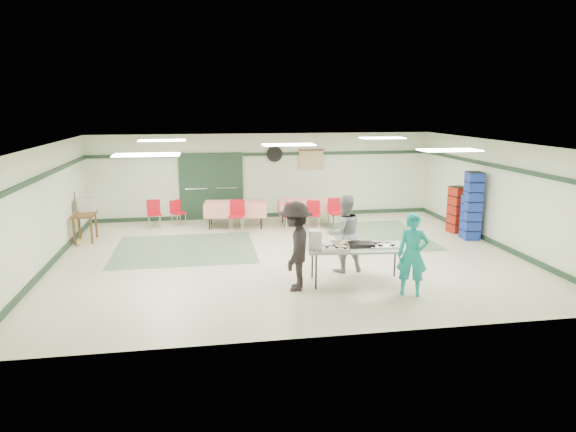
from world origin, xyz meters
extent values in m
plane|color=#BFB799|center=(0.00, 0.00, 0.00)|extent=(11.00, 11.00, 0.00)
plane|color=white|center=(0.00, 0.00, 2.70)|extent=(11.00, 11.00, 0.00)
plane|color=beige|center=(0.00, 4.50, 1.35)|extent=(11.00, 0.00, 11.00)
plane|color=beige|center=(0.00, -4.50, 1.35)|extent=(11.00, 0.00, 11.00)
plane|color=beige|center=(-5.50, 0.00, 1.35)|extent=(0.00, 9.00, 9.00)
plane|color=beige|center=(5.50, 0.00, 1.35)|extent=(0.00, 9.00, 9.00)
cube|color=#1C3423|center=(0.00, 4.47, 2.05)|extent=(11.00, 0.06, 0.10)
cube|color=#1C3423|center=(0.00, 4.47, 0.06)|extent=(11.00, 0.06, 0.12)
cube|color=#1C3423|center=(-5.47, 0.00, 2.05)|extent=(0.06, 9.00, 0.10)
cube|color=#1C3423|center=(-5.47, 0.00, 0.06)|extent=(0.06, 9.00, 0.12)
cube|color=#1C3423|center=(5.47, 0.00, 2.05)|extent=(0.06, 9.00, 0.10)
cube|color=#1C3423|center=(5.47, 0.00, 0.06)|extent=(0.06, 9.00, 0.12)
cube|color=#5B7958|center=(-2.50, 1.00, 0.00)|extent=(3.50, 3.00, 0.01)
cube|color=#5B7958|center=(2.80, 1.50, 0.00)|extent=(2.50, 3.50, 0.01)
cube|color=gray|center=(-2.20, 4.44, 1.05)|extent=(0.90, 0.06, 2.10)
cube|color=gray|center=(-1.25, 4.44, 1.05)|extent=(0.90, 0.06, 2.10)
cube|color=#1C3423|center=(-1.73, 4.42, 1.05)|extent=(2.00, 0.03, 2.15)
cylinder|color=black|center=(0.30, 4.44, 2.05)|extent=(0.50, 0.10, 0.50)
cube|color=tan|center=(1.50, 4.44, 1.85)|extent=(0.80, 0.02, 0.60)
cube|color=#B8B8B2|center=(1.06, -2.14, 0.74)|extent=(2.11, 1.03, 0.04)
cylinder|color=black|center=(0.15, -2.38, 0.36)|extent=(0.04, 0.04, 0.72)
cylinder|color=black|center=(1.91, -2.56, 0.36)|extent=(0.04, 0.04, 0.72)
cylinder|color=black|center=(0.22, -1.73, 0.36)|extent=(0.04, 0.04, 0.72)
cylinder|color=black|center=(1.97, -1.90, 0.36)|extent=(0.04, 0.04, 0.72)
cube|color=silver|center=(1.57, -2.20, 0.77)|extent=(0.62, 0.49, 0.02)
cube|color=silver|center=(0.91, -1.98, 0.77)|extent=(0.68, 0.54, 0.02)
cube|color=silver|center=(0.55, -2.25, 0.77)|extent=(0.62, 0.49, 0.02)
cube|color=black|center=(1.14, -2.12, 0.80)|extent=(0.54, 0.37, 0.08)
cube|color=white|center=(0.18, -2.15, 0.95)|extent=(0.26, 0.25, 0.39)
imported|color=teal|center=(1.89, -2.98, 0.80)|extent=(0.68, 0.57, 1.60)
imported|color=gray|center=(1.00, -1.36, 0.85)|extent=(0.88, 0.72, 1.70)
imported|color=black|center=(-0.25, -2.31, 0.88)|extent=(0.96, 1.28, 1.76)
cube|color=red|center=(1.14, 3.21, 0.74)|extent=(1.79, 0.81, 0.05)
cube|color=red|center=(1.14, 3.21, 0.55)|extent=(1.79, 0.83, 0.40)
cylinder|color=black|center=(0.40, 2.93, 0.36)|extent=(0.04, 0.04, 0.72)
cylinder|color=black|center=(1.88, 2.90, 0.36)|extent=(0.04, 0.04, 0.72)
cylinder|color=black|center=(0.41, 3.52, 0.36)|extent=(0.04, 0.04, 0.72)
cylinder|color=black|center=(1.89, 3.49, 0.36)|extent=(0.04, 0.04, 0.72)
cube|color=red|center=(-1.06, 3.21, 0.74)|extent=(1.89, 0.97, 0.05)
cube|color=red|center=(-1.06, 3.21, 0.55)|extent=(1.89, 0.99, 0.40)
cylinder|color=black|center=(-1.84, 2.99, 0.36)|extent=(0.04, 0.04, 0.72)
cylinder|color=black|center=(-0.34, 2.83, 0.36)|extent=(0.04, 0.04, 0.72)
cylinder|color=black|center=(-1.78, 3.59, 0.36)|extent=(0.04, 0.04, 0.72)
cylinder|color=black|center=(-0.27, 3.43, 0.36)|extent=(0.04, 0.04, 0.72)
cube|color=red|center=(1.17, 2.56, 0.43)|extent=(0.45, 0.45, 0.04)
cube|color=red|center=(1.21, 2.73, 0.64)|extent=(0.39, 0.11, 0.39)
cylinder|color=silver|center=(0.99, 2.44, 0.20)|extent=(0.02, 0.02, 0.41)
cylinder|color=silver|center=(1.30, 2.38, 0.20)|extent=(0.02, 0.02, 0.41)
cylinder|color=silver|center=(1.05, 2.74, 0.20)|extent=(0.02, 0.02, 0.41)
cylinder|color=silver|center=(1.36, 2.68, 0.20)|extent=(0.02, 0.02, 0.41)
cube|color=red|center=(0.52, 2.56, 0.41)|extent=(0.44, 0.44, 0.04)
cube|color=red|center=(0.55, 2.72, 0.61)|extent=(0.37, 0.12, 0.37)
cylinder|color=silver|center=(0.34, 2.45, 0.19)|extent=(0.02, 0.02, 0.39)
cylinder|color=silver|center=(0.63, 2.38, 0.19)|extent=(0.02, 0.02, 0.39)
cylinder|color=silver|center=(0.41, 2.73, 0.19)|extent=(0.02, 0.02, 0.39)
cylinder|color=silver|center=(0.70, 2.67, 0.19)|extent=(0.02, 0.02, 0.39)
cube|color=red|center=(1.89, 2.56, 0.45)|extent=(0.48, 0.48, 0.04)
cube|color=red|center=(1.85, 2.74, 0.68)|extent=(0.41, 0.12, 0.41)
cylinder|color=silver|center=(1.76, 2.37, 0.22)|extent=(0.02, 0.02, 0.43)
cylinder|color=silver|center=(2.08, 2.43, 0.22)|extent=(0.02, 0.02, 0.43)
cylinder|color=silver|center=(1.70, 2.69, 0.22)|extent=(0.02, 0.02, 0.43)
cylinder|color=silver|center=(2.02, 2.75, 0.22)|extent=(0.02, 0.02, 0.43)
cube|color=red|center=(-1.08, 2.56, 0.47)|extent=(0.52, 0.52, 0.04)
cube|color=red|center=(-1.03, 2.75, 0.71)|extent=(0.43, 0.14, 0.43)
cylinder|color=silver|center=(-1.28, 2.43, 0.22)|extent=(0.02, 0.02, 0.45)
cylinder|color=silver|center=(-0.95, 2.35, 0.22)|extent=(0.02, 0.02, 0.45)
cylinder|color=silver|center=(-1.20, 2.77, 0.22)|extent=(0.02, 0.02, 0.45)
cylinder|color=silver|center=(-0.87, 2.69, 0.22)|extent=(0.02, 0.02, 0.45)
cube|color=red|center=(-2.74, 3.61, 0.40)|extent=(0.51, 0.51, 0.04)
cube|color=red|center=(-2.84, 3.74, 0.60)|extent=(0.32, 0.24, 0.36)
cylinder|color=silver|center=(-2.78, 3.41, 0.19)|extent=(0.02, 0.02, 0.38)
cylinder|color=silver|center=(-2.54, 3.57, 0.19)|extent=(0.02, 0.02, 0.38)
cylinder|color=silver|center=(-2.95, 3.64, 0.19)|extent=(0.02, 0.02, 0.38)
cylinder|color=silver|center=(-2.71, 3.81, 0.19)|extent=(0.02, 0.02, 0.38)
cube|color=red|center=(-3.44, 3.41, 0.43)|extent=(0.45, 0.45, 0.04)
cube|color=red|center=(-3.47, 3.58, 0.65)|extent=(0.39, 0.10, 0.39)
cylinder|color=silver|center=(-3.57, 3.23, 0.21)|extent=(0.02, 0.02, 0.41)
cylinder|color=silver|center=(-3.26, 3.28, 0.21)|extent=(0.02, 0.02, 0.41)
cylinder|color=silver|center=(-3.62, 3.54, 0.21)|extent=(0.02, 0.02, 0.41)
cylinder|color=silver|center=(-3.31, 3.59, 0.21)|extent=(0.02, 0.02, 0.41)
cube|color=#1A319F|center=(5.15, 0.71, 0.92)|extent=(0.45, 0.45, 1.85)
cube|color=#9B230F|center=(5.15, 1.53, 0.66)|extent=(0.49, 0.49, 1.33)
cube|color=#1A319F|center=(5.15, 0.79, 0.61)|extent=(0.43, 0.43, 1.21)
cube|color=brown|center=(-5.15, 2.28, 0.72)|extent=(0.55, 0.85, 0.05)
cube|color=brown|center=(-5.36, 1.93, 0.35)|extent=(0.05, 0.05, 0.70)
cube|color=brown|center=(-4.93, 1.94, 0.35)|extent=(0.05, 0.05, 0.70)
cube|color=brown|center=(-5.37, 2.62, 0.35)|extent=(0.05, 0.05, 0.70)
cube|color=brown|center=(-4.94, 2.63, 0.35)|extent=(0.05, 0.05, 0.70)
cube|color=#B0B0AB|center=(-5.15, 2.68, 0.93)|extent=(0.53, 0.48, 0.37)
cylinder|color=brown|center=(-5.23, 1.87, 0.73)|extent=(0.04, 0.23, 1.40)
camera|label=1|loc=(-2.00, -11.81, 3.58)|focal=32.00mm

